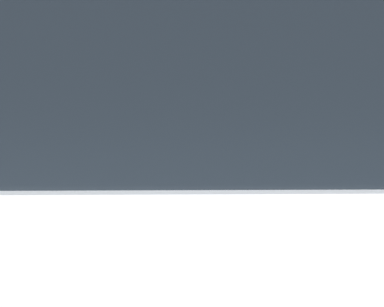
# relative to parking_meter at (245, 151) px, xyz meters

# --- Properties ---
(parking_meter) EXTENTS (0.18, 0.19, 1.46)m
(parking_meter) POSITION_rel_parking_meter_xyz_m (0.00, 0.00, 0.00)
(parking_meter) COLOR slate
(parking_meter) RESTS_ON sidewalk_curb
(pedestrian_at_meter) EXTENTS (0.63, 0.49, 1.63)m
(pedestrian_at_meter) POSITION_rel_parking_meter_xyz_m (-0.60, 0.01, -0.14)
(pedestrian_at_meter) COLOR #1E233F
(pedestrian_at_meter) RESTS_ON sidewalk_curb
(parked_hatchback_white) EXTENTS (4.01, 1.78, 1.81)m
(parked_hatchback_white) POSITION_rel_parking_meter_xyz_m (-0.71, -1.76, -0.28)
(parked_hatchback_white) COLOR white
(parked_hatchback_white) RESTS_ON ground
(background_railing) EXTENTS (24.06, 0.06, 1.00)m
(background_railing) POSITION_rel_parking_meter_xyz_m (-0.01, 1.84, -0.35)
(background_railing) COLOR #1E602D
(background_railing) RESTS_ON sidewalk_curb
(backdrop_wall) EXTENTS (32.00, 0.50, 2.91)m
(backdrop_wall) POSITION_rel_parking_meter_xyz_m (-0.01, 4.85, 0.26)
(backdrop_wall) COLOR gray
(backdrop_wall) RESTS_ON ground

